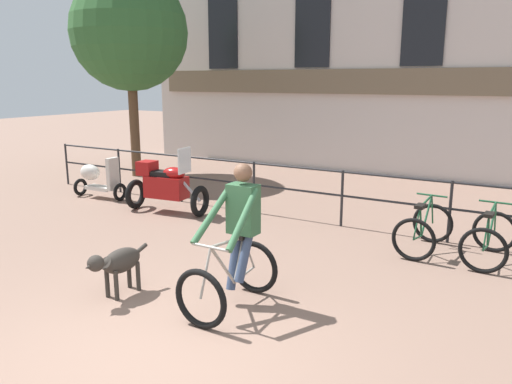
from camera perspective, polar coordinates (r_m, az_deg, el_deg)
ground_plane at (r=5.24m, az=-12.44°, el=-17.96°), size 60.00×60.00×0.00m
canal_railing at (r=9.21m, az=9.83°, el=0.37°), size 15.05×0.05×1.05m
cyclist_with_bike at (r=5.89m, az=-2.36°, el=-5.96°), size 0.70×1.18×1.70m
dog at (r=6.46m, az=-15.55°, el=-7.76°), size 0.29×0.97×0.63m
parked_motorcycle at (r=10.24m, az=-10.28°, el=0.75°), size 1.73×0.81×1.35m
parked_bicycle_near_lamp at (r=8.25m, az=18.60°, el=-4.07°), size 0.72×1.15×0.86m
parked_bicycle_mid_left at (r=8.13m, az=25.10°, el=-4.88°), size 0.71×1.14×0.86m
parked_scooter at (r=11.90m, az=-17.65°, el=1.52°), size 1.30×0.48×0.96m
tree_canalside_left at (r=14.33m, az=-14.26°, el=17.27°), size 3.12×3.12×5.45m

